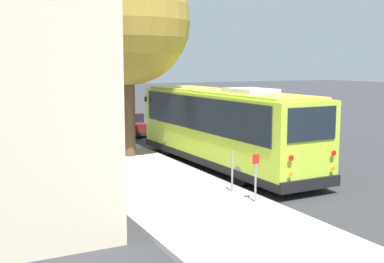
{
  "coord_description": "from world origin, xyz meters",
  "views": [
    {
      "loc": [
        -17.95,
        10.08,
        4.17
      ],
      "look_at": [
        0.21,
        0.85,
        1.3
      ],
      "focal_mm": 45.0,
      "sensor_mm": 36.0,
      "label": 1
    }
  ],
  "objects_px": {
    "sign_post_near": "(256,178)",
    "shuttle_bus": "(223,124)",
    "sign_post_far": "(232,172)",
    "street_tree": "(126,14)",
    "parked_sedan_maroon": "(127,124)",
    "parked_sedan_black": "(98,114)",
    "fire_hydrant": "(121,134)",
    "parked_sedan_navy": "(73,106)"
  },
  "relations": [
    {
      "from": "shuttle_bus",
      "to": "fire_hydrant",
      "type": "relative_size",
      "value": 13.15
    },
    {
      "from": "street_tree",
      "to": "sign_post_near",
      "type": "relative_size",
      "value": 6.55
    },
    {
      "from": "shuttle_bus",
      "to": "sign_post_far",
      "type": "bearing_deg",
      "value": 152.25
    },
    {
      "from": "street_tree",
      "to": "fire_hydrant",
      "type": "distance_m",
      "value": 6.94
    },
    {
      "from": "parked_sedan_black",
      "to": "street_tree",
      "type": "bearing_deg",
      "value": 165.62
    },
    {
      "from": "parked_sedan_maroon",
      "to": "parked_sedan_black",
      "type": "height_order",
      "value": "parked_sedan_maroon"
    },
    {
      "from": "shuttle_bus",
      "to": "sign_post_near",
      "type": "distance_m",
      "value": 5.64
    },
    {
      "from": "street_tree",
      "to": "sign_post_far",
      "type": "bearing_deg",
      "value": -173.57
    },
    {
      "from": "parked_sedan_maroon",
      "to": "parked_sedan_navy",
      "type": "xyz_separation_m",
      "value": [
        13.91,
        -0.03,
        -0.02
      ]
    },
    {
      "from": "shuttle_bus",
      "to": "fire_hydrant",
      "type": "distance_m",
      "value": 7.61
    },
    {
      "from": "shuttle_bus",
      "to": "parked_sedan_black",
      "type": "distance_m",
      "value": 17.33
    },
    {
      "from": "parked_sedan_black",
      "to": "sign_post_far",
      "type": "bearing_deg",
      "value": 171.47
    },
    {
      "from": "parked_sedan_navy",
      "to": "sign_post_far",
      "type": "xyz_separation_m",
      "value": [
        -28.43,
        1.6,
        0.21
      ]
    },
    {
      "from": "shuttle_bus",
      "to": "sign_post_far",
      "type": "xyz_separation_m",
      "value": [
        -3.92,
        1.98,
        -0.95
      ]
    },
    {
      "from": "street_tree",
      "to": "parked_sedan_black",
      "type": "bearing_deg",
      "value": -10.47
    },
    {
      "from": "parked_sedan_maroon",
      "to": "fire_hydrant",
      "type": "xyz_separation_m",
      "value": [
        -3.34,
        1.48,
        -0.06
      ]
    },
    {
      "from": "fire_hydrant",
      "to": "parked_sedan_maroon",
      "type": "bearing_deg",
      "value": -23.94
    },
    {
      "from": "parked_sedan_black",
      "to": "parked_sedan_navy",
      "type": "bearing_deg",
      "value": -2.97
    },
    {
      "from": "street_tree",
      "to": "sign_post_far",
      "type": "xyz_separation_m",
      "value": [
        -7.41,
        -0.83,
        -5.5
      ]
    },
    {
      "from": "sign_post_near",
      "to": "sign_post_far",
      "type": "height_order",
      "value": "sign_post_near"
    },
    {
      "from": "parked_sedan_black",
      "to": "sign_post_near",
      "type": "xyz_separation_m",
      "value": [
        -22.5,
        1.71,
        0.29
      ]
    },
    {
      "from": "parked_sedan_maroon",
      "to": "sign_post_near",
      "type": "relative_size",
      "value": 3.17
    },
    {
      "from": "parked_sedan_navy",
      "to": "fire_hydrant",
      "type": "xyz_separation_m",
      "value": [
        -17.25,
        1.51,
        -0.04
      ]
    },
    {
      "from": "parked_sedan_maroon",
      "to": "sign_post_far",
      "type": "xyz_separation_m",
      "value": [
        -14.52,
        1.57,
        0.19
      ]
    },
    {
      "from": "parked_sedan_black",
      "to": "fire_hydrant",
      "type": "height_order",
      "value": "parked_sedan_black"
    },
    {
      "from": "sign_post_near",
      "to": "shuttle_bus",
      "type": "bearing_deg",
      "value": -20.77
    },
    {
      "from": "shuttle_bus",
      "to": "parked_sedan_black",
      "type": "xyz_separation_m",
      "value": [
        17.29,
        0.26,
        -1.16
      ]
    },
    {
      "from": "parked_sedan_black",
      "to": "sign_post_near",
      "type": "bearing_deg",
      "value": 171.73
    },
    {
      "from": "parked_sedan_navy",
      "to": "sign_post_near",
      "type": "relative_size",
      "value": 2.97
    },
    {
      "from": "sign_post_near",
      "to": "fire_hydrant",
      "type": "distance_m",
      "value": 12.48
    },
    {
      "from": "parked_sedan_maroon",
      "to": "sign_post_near",
      "type": "height_order",
      "value": "sign_post_near"
    },
    {
      "from": "shuttle_bus",
      "to": "sign_post_near",
      "type": "xyz_separation_m",
      "value": [
        -5.21,
        1.98,
        -0.87
      ]
    },
    {
      "from": "parked_sedan_black",
      "to": "fire_hydrant",
      "type": "distance_m",
      "value": 10.16
    },
    {
      "from": "parked_sedan_navy",
      "to": "sign_post_far",
      "type": "height_order",
      "value": "sign_post_far"
    },
    {
      "from": "shuttle_bus",
      "to": "parked_sedan_black",
      "type": "relative_size",
      "value": 2.36
    },
    {
      "from": "parked_sedan_maroon",
      "to": "parked_sedan_black",
      "type": "bearing_deg",
      "value": 0.78
    },
    {
      "from": "parked_sedan_navy",
      "to": "fire_hydrant",
      "type": "bearing_deg",
      "value": 178.35
    },
    {
      "from": "parked_sedan_navy",
      "to": "parked_sedan_black",
      "type": "bearing_deg",
      "value": -175.7
    },
    {
      "from": "street_tree",
      "to": "fire_hydrant",
      "type": "relative_size",
      "value": 11.5
    },
    {
      "from": "fire_hydrant",
      "to": "street_tree",
      "type": "bearing_deg",
      "value": 166.31
    },
    {
      "from": "sign_post_near",
      "to": "sign_post_far",
      "type": "distance_m",
      "value": 1.29
    },
    {
      "from": "street_tree",
      "to": "sign_post_near",
      "type": "xyz_separation_m",
      "value": [
        -8.7,
        -0.83,
        -5.42
      ]
    }
  ]
}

